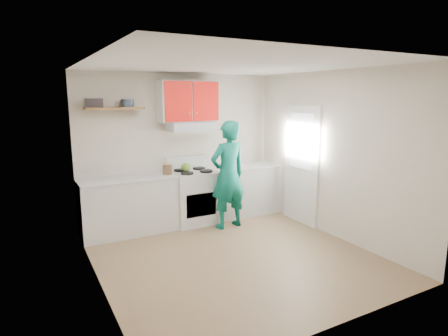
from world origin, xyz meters
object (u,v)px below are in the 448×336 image
tin (127,103)px  kettle (186,167)px  stove (194,197)px  crock (168,170)px  person (228,175)px

tin → kettle: tin is taller
kettle → stove: bearing=-54.8°
tin → crock: tin is taller
kettle → person: (0.52, -0.58, -0.08)m
kettle → crock: (-0.37, -0.10, 0.00)m
stove → crock: 0.72m
kettle → person: 0.78m
stove → tin: size_ratio=4.58×
stove → person: 0.79m
stove → kettle: (-0.10, 0.08, 0.53)m
tin → crock: (0.56, -0.21, -1.10)m
stove → person: bearing=-50.5°
stove → person: person is taller
kettle → crock: bearing=176.6°
tin → crock: size_ratio=1.06×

